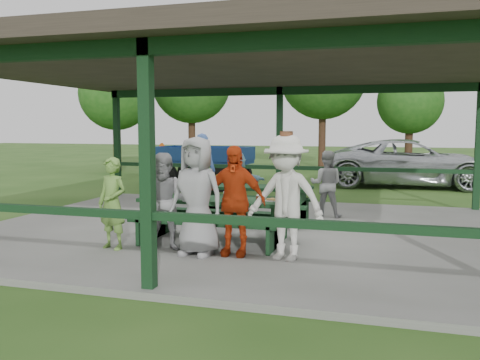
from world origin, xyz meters
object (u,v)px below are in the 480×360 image
(contestant_green, at_px, (112,203))
(contestant_white_fedora, at_px, (286,198))
(contestant_red, at_px, (234,201))
(spectator_lblue, at_px, (237,183))
(farm_trailer, at_px, (204,166))
(contestant_grey_left, at_px, (166,202))
(contestant_grey_mid, at_px, (197,196))
(picnic_table_near, at_px, (214,214))
(spectator_grey, at_px, (326,184))
(pickup_truck, at_px, (411,163))
(spectator_blue, at_px, (202,171))
(picnic_table_far, at_px, (255,199))

(contestant_green, relative_size, contestant_white_fedora, 0.78)
(contestant_red, xyz_separation_m, spectator_lblue, (-1.03, 3.57, -0.13))
(contestant_white_fedora, distance_m, farm_trailer, 10.07)
(contestant_grey_left, distance_m, contestant_grey_mid, 0.63)
(contestant_grey_mid, bearing_deg, contestant_green, -170.76)
(contestant_grey_mid, xyz_separation_m, farm_trailer, (-3.27, 9.03, -0.27))
(contestant_white_fedora, distance_m, spectator_lblue, 4.08)
(picnic_table_near, xyz_separation_m, spectator_grey, (1.55, 2.99, 0.25))
(contestant_white_fedora, relative_size, pickup_truck, 0.32)
(spectator_blue, relative_size, pickup_truck, 0.31)
(contestant_green, bearing_deg, contestant_grey_mid, 13.96)
(contestant_grey_mid, height_order, farm_trailer, contestant_grey_mid)
(pickup_truck, bearing_deg, contestant_green, 154.66)
(contestant_green, height_order, pickup_truck, pickup_truck)
(contestant_grey_mid, height_order, contestant_white_fedora, contestant_white_fedora)
(contestant_grey_left, relative_size, pickup_truck, 0.26)
(spectator_grey, distance_m, farm_trailer, 7.00)
(picnic_table_far, relative_size, spectator_lblue, 1.65)
(spectator_lblue, distance_m, spectator_blue, 1.26)
(spectator_blue, relative_size, spectator_grey, 1.25)
(contestant_grey_mid, relative_size, contestant_red, 1.08)
(spectator_grey, bearing_deg, contestant_green, 52.19)
(contestant_green, relative_size, contestant_red, 0.88)
(spectator_blue, bearing_deg, contestant_green, 85.40)
(picnic_table_far, distance_m, contestant_grey_left, 2.89)
(contestant_white_fedora, bearing_deg, contestant_red, -172.43)
(picnic_table_far, bearing_deg, contestant_grey_mid, -92.78)
(contestant_grey_left, bearing_deg, contestant_green, -179.62)
(contestant_white_fedora, relative_size, spectator_blue, 1.05)
(spectator_blue, bearing_deg, contestant_red, 110.61)
(contestant_green, xyz_separation_m, farm_trailer, (-1.82, 9.05, -0.10))
(contestant_grey_left, relative_size, spectator_blue, 0.86)
(picnic_table_far, distance_m, spectator_blue, 2.27)
(contestant_red, distance_m, contestant_white_fedora, 0.83)
(pickup_truck, distance_m, farm_trailer, 7.16)
(picnic_table_far, relative_size, contestant_green, 1.58)
(spectator_lblue, height_order, farm_trailer, spectator_lblue)
(picnic_table_near, bearing_deg, contestant_grey_mid, -87.03)
(contestant_red, height_order, farm_trailer, contestant_red)
(picnic_table_near, bearing_deg, spectator_blue, 113.82)
(contestant_grey_left, height_order, pickup_truck, contestant_grey_left)
(picnic_table_far, relative_size, farm_trailer, 0.54)
(contestant_green, relative_size, contestant_grey_left, 0.95)
(contestant_red, xyz_separation_m, spectator_grey, (0.96, 3.76, -0.12))
(picnic_table_near, distance_m, contestant_grey_left, 0.99)
(contestant_grey_left, height_order, contestant_red, contestant_red)
(spectator_grey, bearing_deg, contestant_red, 74.82)
(contestant_grey_left, height_order, contestant_grey_mid, contestant_grey_mid)
(contestant_grey_left, height_order, farm_trailer, contestant_grey_left)
(contestant_green, height_order, contestant_grey_mid, contestant_grey_mid)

